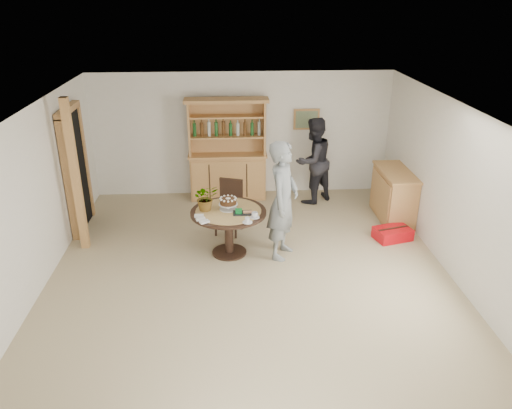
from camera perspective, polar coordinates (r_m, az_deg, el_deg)
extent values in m
plane|color=tan|center=(7.47, -0.60, -8.63)|extent=(7.00, 7.00, 0.00)
cube|color=white|center=(10.19, -1.62, 8.01)|extent=(6.00, 0.04, 2.50)
cube|color=white|center=(3.93, 2.04, -20.42)|extent=(6.00, 0.04, 2.50)
cube|color=white|center=(7.39, -24.55, -0.36)|extent=(0.04, 7.00, 2.50)
cube|color=white|center=(7.63, 22.48, 0.72)|extent=(0.04, 7.00, 2.50)
cube|color=white|center=(6.49, -0.69, 10.38)|extent=(6.00, 7.00, 0.04)
cube|color=tan|center=(10.21, 5.79, 9.67)|extent=(0.52, 0.03, 0.42)
cube|color=#59724C|center=(10.19, 5.80, 9.64)|extent=(0.44, 0.02, 0.34)
cube|color=black|center=(9.20, -19.92, 3.55)|extent=(0.10, 0.90, 2.10)
cube|color=tan|center=(8.75, -20.64, 2.42)|extent=(0.12, 0.10, 2.10)
cube|color=tan|center=(9.65, -19.05, 4.57)|extent=(0.12, 0.10, 2.10)
cube|color=tan|center=(8.91, -20.76, 10.08)|extent=(0.12, 1.10, 0.10)
cube|color=tan|center=(8.35, -19.94, 3.01)|extent=(0.12, 0.12, 2.50)
cube|color=tan|center=(10.19, -3.21, 3.25)|extent=(1.50, 0.50, 0.90)
cube|color=tan|center=(10.03, -3.27, 5.76)|extent=(1.56, 0.54, 0.04)
cube|color=tan|center=(9.98, -3.34, 8.95)|extent=(1.50, 0.04, 1.06)
cube|color=tan|center=(9.86, -7.63, 8.60)|extent=(0.04, 0.34, 1.06)
cube|color=tan|center=(9.86, 0.96, 8.80)|extent=(0.04, 0.34, 1.06)
cube|color=tan|center=(9.88, -3.31, 7.77)|extent=(1.44, 0.32, 0.03)
cube|color=tan|center=(9.78, -3.37, 10.03)|extent=(1.44, 0.32, 0.03)
cube|color=tan|center=(9.71, -3.41, 11.81)|extent=(1.62, 0.40, 0.06)
cylinder|color=#194C1E|center=(9.85, -6.63, 8.55)|extent=(0.07, 0.07, 0.28)
cylinder|color=#4C2D14|center=(9.84, -5.69, 8.58)|extent=(0.07, 0.07, 0.28)
cylinder|color=#B2BFB2|center=(9.84, -4.75, 8.61)|extent=(0.07, 0.07, 0.28)
cylinder|color=#194C1E|center=(9.84, -3.81, 8.63)|extent=(0.07, 0.07, 0.28)
cylinder|color=#4C2D14|center=(9.84, -2.86, 8.65)|extent=(0.07, 0.07, 0.28)
cylinder|color=#B2BFB2|center=(9.84, -1.92, 8.67)|extent=(0.07, 0.07, 0.28)
cylinder|color=#194C1E|center=(9.84, -0.98, 8.69)|extent=(0.07, 0.07, 0.28)
cylinder|color=#4C2D14|center=(9.85, -0.04, 8.71)|extent=(0.07, 0.07, 0.28)
cube|color=tan|center=(9.53, 15.45, 0.93)|extent=(0.50, 1.20, 0.90)
cube|color=tan|center=(9.37, 15.76, 3.58)|extent=(0.54, 1.26, 0.04)
cylinder|color=black|center=(7.86, -3.17, -0.90)|extent=(1.20, 1.20, 0.04)
cylinder|color=black|center=(8.02, -3.11, -3.30)|extent=(0.14, 0.14, 0.70)
cylinder|color=black|center=(8.19, -3.06, -5.46)|extent=(0.56, 0.56, 0.03)
cylinder|color=tan|center=(7.85, -3.18, -0.73)|extent=(1.04, 1.04, 0.01)
cube|color=black|center=(8.66, -3.17, -0.53)|extent=(0.53, 0.53, 0.04)
cube|color=black|center=(8.73, -2.84, 1.46)|extent=(0.41, 0.16, 0.46)
cube|color=black|center=(8.65, -2.86, 2.81)|extent=(0.41, 0.17, 0.05)
cube|color=black|center=(8.66, -4.63, -2.27)|extent=(0.03, 0.04, 0.44)
cube|color=black|center=(8.56, -2.35, -2.54)|extent=(0.04, 0.04, 0.44)
cube|color=black|center=(8.97, -3.89, -1.30)|extent=(0.04, 0.04, 0.44)
cube|color=black|center=(8.87, -1.68, -1.55)|extent=(0.04, 0.04, 0.44)
cylinder|color=white|center=(7.90, -3.18, -0.51)|extent=(0.28, 0.28, 0.01)
cylinder|color=white|center=(7.88, -3.19, -0.25)|extent=(0.05, 0.05, 0.08)
cylinder|color=white|center=(7.86, -3.19, 0.05)|extent=(0.30, 0.30, 0.01)
cylinder|color=#3E2311|center=(7.84, -3.20, 0.39)|extent=(0.26, 0.26, 0.09)
cylinder|color=white|center=(7.82, -3.21, 0.70)|extent=(0.08, 0.08, 0.01)
sphere|color=white|center=(7.82, -2.33, 0.71)|extent=(0.04, 0.04, 0.04)
sphere|color=white|center=(7.88, -2.46, 0.88)|extent=(0.04, 0.04, 0.04)
sphere|color=white|center=(7.92, -2.78, 0.99)|extent=(0.04, 0.04, 0.04)
sphere|color=white|center=(7.93, -3.22, 1.03)|extent=(0.04, 0.04, 0.04)
sphere|color=white|center=(7.92, -3.65, 0.97)|extent=(0.04, 0.04, 0.04)
sphere|color=white|center=(7.88, -3.97, 0.84)|extent=(0.04, 0.04, 0.04)
sphere|color=white|center=(7.82, -4.09, 0.67)|extent=(0.04, 0.04, 0.04)
sphere|color=white|center=(7.77, -3.97, 0.50)|extent=(0.04, 0.04, 0.04)
sphere|color=white|center=(7.73, -3.65, 0.38)|extent=(0.04, 0.04, 0.04)
sphere|color=white|center=(7.71, -3.20, 0.34)|extent=(0.04, 0.04, 0.04)
sphere|color=white|center=(7.73, -2.76, 0.40)|extent=(0.04, 0.04, 0.04)
sphere|color=white|center=(7.77, -2.44, 0.54)|extent=(0.04, 0.04, 0.04)
imported|color=#3F7233|center=(7.82, -5.78, 0.80)|extent=(0.47, 0.44, 0.42)
cube|color=black|center=(7.74, -1.54, -0.98)|extent=(0.30, 0.20, 0.01)
cube|color=#0C732A|center=(7.73, -1.99, -0.76)|extent=(0.10, 0.10, 0.06)
cube|color=#0C732A|center=(7.71, -1.99, -0.53)|extent=(0.11, 0.02, 0.01)
cylinder|color=silver|center=(7.61, -0.14, -1.46)|extent=(0.15, 0.15, 0.01)
imported|color=silver|center=(7.59, -0.14, -1.17)|extent=(0.10, 0.10, 0.08)
cylinder|color=silver|center=(7.45, -0.99, -2.04)|extent=(0.15, 0.15, 0.01)
imported|color=silver|center=(7.43, -0.99, -1.75)|extent=(0.08, 0.08, 0.07)
cube|color=white|center=(7.68, -6.53, -1.29)|extent=(0.14, 0.08, 0.03)
cube|color=white|center=(7.57, -6.34, -1.66)|extent=(0.16, 0.11, 0.03)
cube|color=white|center=(7.47, -5.91, -1.98)|extent=(0.16, 0.14, 0.03)
imported|color=slate|center=(7.73, 3.11, 0.45)|extent=(0.70, 0.82, 1.90)
imported|color=black|center=(9.89, 6.55, 4.99)|extent=(1.06, 1.01, 1.72)
cube|color=red|center=(8.89, 15.34, -3.23)|extent=(0.69, 0.55, 0.20)
cube|color=black|center=(8.85, 15.41, -2.62)|extent=(0.55, 0.19, 0.01)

